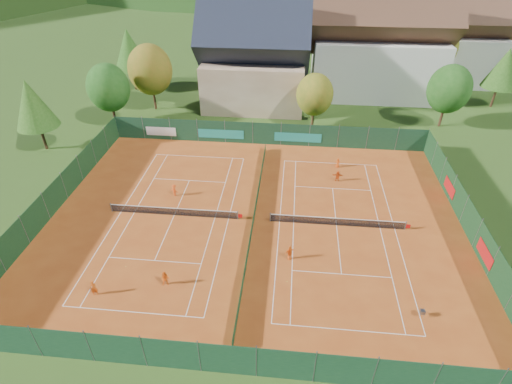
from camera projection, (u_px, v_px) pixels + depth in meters
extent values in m
plane|color=#294A17|center=(254.00, 220.00, 39.10)|extent=(600.00, 600.00, 0.00)
cube|color=#AA4919|center=(254.00, 220.00, 39.09)|extent=(40.00, 32.00, 0.01)
cube|color=white|center=(200.00, 157.00, 49.47)|extent=(10.97, 0.06, 0.00)
cube|color=white|center=(132.00, 312.00, 30.00)|extent=(10.97, 0.06, 0.00)
cube|color=white|center=(121.00, 212.00, 40.18)|extent=(0.06, 23.77, 0.00)
cube|color=white|center=(229.00, 219.00, 39.29)|extent=(0.06, 23.77, 0.00)
cube|color=white|center=(134.00, 213.00, 40.07)|extent=(0.06, 23.77, 0.00)
cube|color=white|center=(215.00, 218.00, 39.40)|extent=(0.06, 23.77, 0.00)
cube|color=white|center=(189.00, 180.00, 44.98)|extent=(8.23, 0.06, 0.00)
cube|color=white|center=(154.00, 260.00, 34.49)|extent=(8.23, 0.06, 0.00)
cube|color=white|center=(174.00, 215.00, 39.74)|extent=(0.06, 12.80, 0.00)
cube|color=white|center=(330.00, 163.00, 48.16)|extent=(10.97, 0.06, 0.00)
cube|color=white|center=(347.00, 330.00, 28.70)|extent=(10.97, 0.06, 0.00)
cube|color=white|center=(280.00, 222.00, 38.88)|extent=(0.06, 23.77, 0.00)
cube|color=white|center=(395.00, 229.00, 37.98)|extent=(0.06, 23.77, 0.00)
cube|color=white|center=(294.00, 223.00, 38.76)|extent=(0.06, 23.77, 0.00)
cube|color=white|center=(380.00, 228.00, 38.09)|extent=(0.06, 23.77, 0.00)
cube|color=white|center=(333.00, 188.00, 43.67)|extent=(8.23, 0.06, 0.00)
cube|color=white|center=(342.00, 274.00, 33.19)|extent=(8.23, 0.06, 0.00)
cube|color=white|center=(336.00, 225.00, 38.43)|extent=(0.06, 12.80, 0.00)
cylinder|color=#59595B|center=(111.00, 207.00, 39.98)|extent=(0.10, 0.10, 1.02)
cylinder|color=#59595B|center=(238.00, 215.00, 38.93)|extent=(0.10, 0.10, 1.02)
cube|color=black|center=(174.00, 212.00, 39.48)|extent=(12.80, 0.02, 0.86)
cube|color=white|center=(173.00, 208.00, 39.24)|extent=(12.80, 0.04, 0.06)
cube|color=red|center=(240.00, 216.00, 38.94)|extent=(0.40, 0.04, 0.40)
cylinder|color=#59595B|center=(270.00, 217.00, 38.67)|extent=(0.10, 0.10, 1.02)
cylinder|color=#59595B|center=(406.00, 226.00, 37.62)|extent=(0.10, 0.10, 1.02)
cube|color=black|center=(337.00, 222.00, 38.17)|extent=(12.80, 0.02, 0.86)
cube|color=white|center=(337.00, 218.00, 37.93)|extent=(12.80, 0.04, 0.06)
cube|color=red|center=(408.00, 226.00, 37.64)|extent=(0.40, 0.04, 0.40)
cube|color=#13351A|center=(254.00, 216.00, 38.81)|extent=(0.03, 28.80, 1.00)
cube|color=#133621|center=(267.00, 134.00, 51.34)|extent=(40.00, 0.04, 3.00)
cube|color=teal|center=(221.00, 134.00, 51.95)|extent=(6.00, 0.03, 1.20)
cube|color=teal|center=(298.00, 138.00, 51.13)|extent=(6.00, 0.03, 1.20)
cube|color=silver|center=(161.00, 131.00, 52.60)|extent=(4.00, 0.03, 1.20)
cube|color=#153C23|center=(228.00, 360.00, 25.13)|extent=(40.00, 0.04, 3.00)
cube|color=#153A1C|center=(55.00, 196.00, 39.87)|extent=(0.04, 32.00, 3.00)
cube|color=#123218|center=(470.00, 221.00, 36.60)|extent=(0.04, 32.00, 3.00)
cube|color=#B21414|center=(485.00, 254.00, 33.50)|extent=(0.03, 3.00, 1.20)
cube|color=#B21414|center=(449.00, 187.00, 41.69)|extent=(0.03, 3.00, 1.20)
cube|color=beige|center=(255.00, 81.00, 61.91)|extent=(15.00, 12.00, 7.00)
cube|color=#1E2333|center=(255.00, 38.00, 58.22)|extent=(16.20, 12.00, 12.00)
cube|color=silver|center=(375.00, 67.00, 64.71)|extent=(20.00, 11.00, 9.00)
cube|color=brown|center=(383.00, 19.00, 60.59)|extent=(21.60, 11.00, 11.00)
cube|color=silver|center=(448.00, 58.00, 70.40)|extent=(16.00, 10.00, 8.00)
cube|color=brown|center=(459.00, 19.00, 66.70)|extent=(17.28, 10.00, 10.00)
cylinder|color=#402717|center=(114.00, 115.00, 56.47)|extent=(0.36, 0.36, 2.80)
ellipsoid|color=#1F5719|center=(108.00, 88.00, 54.20)|extent=(5.72, 5.72, 6.58)
cylinder|color=#452B18|center=(155.00, 99.00, 60.96)|extent=(0.36, 0.36, 3.15)
ellipsoid|color=olive|center=(150.00, 70.00, 58.40)|extent=(6.44, 6.44, 7.40)
cylinder|color=#412717|center=(135.00, 79.00, 67.90)|extent=(0.36, 0.36, 3.50)
cone|color=#295E1B|center=(129.00, 49.00, 65.06)|extent=(5.60, 5.60, 6.50)
cylinder|color=#4A331A|center=(313.00, 118.00, 55.92)|extent=(0.36, 0.36, 2.45)
ellipsoid|color=olive|center=(315.00, 94.00, 53.93)|extent=(5.01, 5.01, 5.76)
cylinder|color=#4C2E1B|center=(441.00, 117.00, 55.99)|extent=(0.36, 0.36, 2.80)
ellipsoid|color=#1E5217|center=(449.00, 89.00, 53.71)|extent=(5.72, 5.72, 6.58)
cylinder|color=#442C18|center=(494.00, 97.00, 61.62)|extent=(0.36, 0.36, 3.15)
cone|color=#295718|center=(504.00, 68.00, 59.06)|extent=(5.04, 5.04, 5.85)
cylinder|color=#422A17|center=(43.00, 138.00, 50.31)|extent=(0.36, 0.36, 3.15)
cone|color=#2E5F1B|center=(32.00, 104.00, 47.75)|extent=(5.04, 5.04, 5.85)
cylinder|color=#412B17|center=(428.00, 77.00, 68.73)|extent=(0.36, 0.36, 3.50)
ellipsoid|color=olive|center=(435.00, 47.00, 65.89)|extent=(7.15, 7.15, 8.22)
ellipsoid|color=black|center=(307.00, 22.00, 308.00)|extent=(440.00, 440.00, 242.00)
cylinder|color=slate|center=(420.00, 315.00, 29.32)|extent=(0.02, 0.02, 0.80)
cylinder|color=slate|center=(425.00, 315.00, 29.30)|extent=(0.02, 0.02, 0.80)
cylinder|color=slate|center=(419.00, 311.00, 29.57)|extent=(0.02, 0.02, 0.80)
cylinder|color=slate|center=(424.00, 312.00, 29.54)|extent=(0.02, 0.02, 0.80)
cube|color=slate|center=(423.00, 312.00, 29.35)|extent=(0.34, 0.34, 0.30)
ellipsoid|color=#CCD833|center=(423.00, 312.00, 29.33)|extent=(0.28, 0.28, 0.16)
sphere|color=#CCD833|center=(126.00, 266.00, 33.88)|extent=(0.07, 0.07, 0.07)
sphere|color=#CCD833|center=(287.00, 282.00, 32.48)|extent=(0.07, 0.07, 0.07)
sphere|color=#CCD833|center=(282.00, 199.00, 42.05)|extent=(0.07, 0.07, 0.07)
imported|color=#D05312|center=(94.00, 288.00, 31.00)|extent=(0.62, 0.52, 1.45)
imported|color=orange|center=(165.00, 279.00, 31.79)|extent=(0.78, 0.65, 1.45)
imported|color=#F15015|center=(174.00, 190.00, 42.20)|extent=(0.99, 0.75, 1.35)
imported|color=orange|center=(290.00, 253.00, 34.26)|extent=(0.91, 0.76, 1.46)
imported|color=#E65714|center=(338.00, 163.00, 47.08)|extent=(0.65, 0.51, 1.18)
imported|color=#D44A12|center=(338.00, 176.00, 44.57)|extent=(1.22, 0.40, 1.31)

